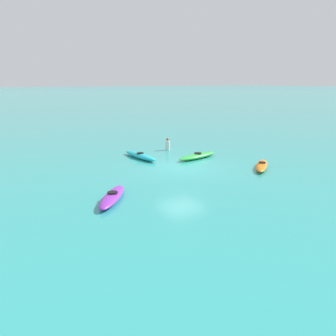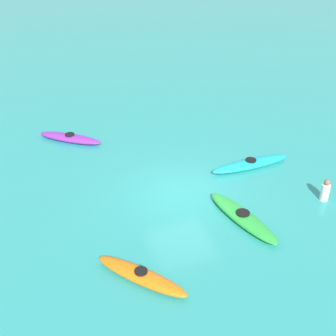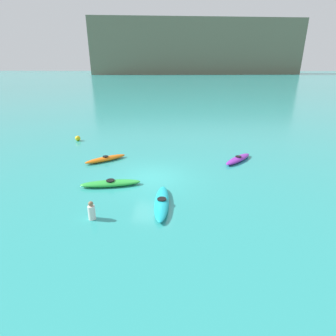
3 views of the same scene
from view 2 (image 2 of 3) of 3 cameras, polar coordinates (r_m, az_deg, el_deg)
ground_plane at (r=16.52m, az=1.89°, el=-3.45°), size 600.00×600.00×0.00m
kayak_cyan at (r=18.41m, az=10.76°, el=0.55°), size 0.86×3.58×0.37m
kayak_orange at (r=13.05m, az=-3.53°, el=-13.93°), size 2.73×2.42×0.37m
kayak_purple at (r=20.63m, az=-12.71°, el=3.87°), size 2.47×2.87×0.37m
kayak_green at (r=15.33m, az=9.74°, el=-6.35°), size 3.45×1.44×0.37m
person_near_shore at (r=17.02m, az=19.93°, el=-2.85°), size 0.44×0.44×0.88m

